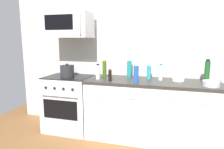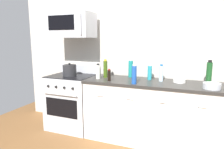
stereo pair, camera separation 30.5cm
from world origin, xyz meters
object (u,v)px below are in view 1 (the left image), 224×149
Objects in this scene: bottle_soy_sauce_dark at (110,75)px; bottle_vinegar_white at (98,72)px; bottle_dish_soap at (149,72)px; bottle_soda_blue at (136,74)px; bottle_sparkling_teal at (129,68)px; bowl_white_ceramic at (178,79)px; range_oven at (70,102)px; stockpot at (67,71)px; microwave at (68,25)px; bottle_wine_green at (207,72)px; bottle_olive_oil at (104,69)px; bottle_water_clear at (161,72)px; bowl_steel_prep at (211,83)px.

bottle_vinegar_white is (-0.22, 0.08, 0.03)m from bottle_soy_sauce_dark.
bottle_soda_blue is at bearing -111.06° from bottle_dish_soap.
bottle_sparkling_teal reaches higher than bottle_vinegar_white.
bottle_soy_sauce_dark is at bearing -164.43° from bowl_white_ceramic.
range_oven is 0.79m from bottle_vinegar_white.
stockpot is (-1.73, -0.14, 0.07)m from bowl_white_ceramic.
bottle_sparkling_teal is (0.97, 0.18, -0.69)m from microwave.
bottle_wine_green reaches higher than bottle_soda_blue.
bottle_wine_green reaches higher than bottle_olive_oil.
range_oven is at bearing -177.01° from bottle_water_clear.
bottle_soy_sauce_dark is (0.76, -0.18, 0.53)m from range_oven.
bottle_vinegar_white is (-0.43, -0.32, -0.03)m from bottle_sparkling_teal.
bottle_vinegar_white is (0.55, -0.14, -0.72)m from microwave.
bottle_soy_sauce_dark is 0.40m from bottle_soda_blue.
microwave reaches higher than bottle_soda_blue.
microwave is 3.21× the size of bottle_dish_soap.
bowl_white_ceramic is at bearing 4.60° from stockpot.
bottle_olive_oil is (0.60, 0.00, -0.69)m from microwave.
microwave reaches higher than bottle_water_clear.
range_oven is 0.55m from stockpot.
bowl_steel_prep is (0.03, -0.18, -0.12)m from bottle_wine_green.
bottle_olive_oil is at bearing -177.96° from bowl_white_ceramic.
stockpot is (-1.30, -0.18, -0.01)m from bottle_dish_soap.
bottle_dish_soap is 0.99× the size of bottle_vinegar_white.
bottle_wine_green reaches higher than bottle_dish_soap.
bottle_olive_oil is (0.06, 0.15, 0.03)m from bottle_vinegar_white.
bottle_olive_oil is at bearing 152.68° from bottle_soda_blue.
bottle_soda_blue is (0.39, -0.06, 0.05)m from bottle_soy_sauce_dark.
bottle_soy_sauce_dark is at bearing -149.60° from bottle_dish_soap.
stockpot is (-0.76, 0.13, 0.01)m from bottle_soy_sauce_dark.
bowl_steel_prep is (0.83, -0.29, -0.07)m from bottle_dish_soap.
stockpot is (-0.00, -0.10, -0.73)m from microwave.
range_oven is at bearing 166.51° from bottle_soy_sauce_dark.
bottle_water_clear is at bearing 44.68° from bottle_soda_blue.
bottle_olive_oil is 1.06× the size of bottle_soda_blue.
bottle_water_clear is 1.07× the size of bottle_dish_soap.
stockpot is (-0.55, 0.05, -0.02)m from bottle_vinegar_white.
bottle_vinegar_white is 0.63m from bottle_soda_blue.
bowl_steel_prep is (1.52, -0.20, -0.10)m from bottle_olive_oil.
bowl_steel_prep is (2.12, -0.20, -0.79)m from microwave.
microwave reaches higher than range_oven.
stockpot is (-2.12, 0.10, 0.06)m from bowl_steel_prep.
bottle_dish_soap is 0.79m from bottle_vinegar_white.
microwave reaches higher than bowl_white_ceramic.
bottle_soda_blue reaches higher than bowl_white_ceramic.
bowl_steel_prep is 0.46m from bowl_white_ceramic.
bottle_dish_soap is at bearing 6.92° from bottle_olive_oil.
bottle_wine_green is (0.80, -0.10, 0.05)m from bottle_dish_soap.
bowl_steel_prep is at bearing -19.88° from bottle_water_clear.
bottle_soy_sauce_dark is 0.75× the size of bottle_vinegar_white.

